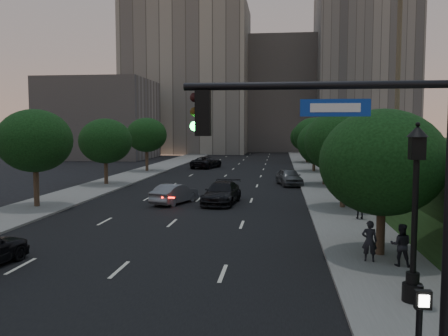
# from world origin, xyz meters

# --- Properties ---
(ground) EXTENTS (160.00, 160.00, 0.00)m
(ground) POSITION_xyz_m (0.00, 0.00, 0.00)
(ground) COLOR black
(ground) RESTS_ON ground
(road_surface) EXTENTS (16.00, 140.00, 0.02)m
(road_surface) POSITION_xyz_m (0.00, 30.00, 0.01)
(road_surface) COLOR black
(road_surface) RESTS_ON ground
(sidewalk_right) EXTENTS (4.50, 140.00, 0.15)m
(sidewalk_right) POSITION_xyz_m (10.25, 30.00, 0.07)
(sidewalk_right) COLOR slate
(sidewalk_right) RESTS_ON ground
(sidewalk_left) EXTENTS (4.50, 140.00, 0.15)m
(sidewalk_left) POSITION_xyz_m (-10.25, 30.00, 0.07)
(sidewalk_left) COLOR slate
(sidewalk_left) RESTS_ON ground
(parapet_wall) EXTENTS (0.35, 90.00, 0.70)m
(parapet_wall) POSITION_xyz_m (13.50, 28.00, 4.35)
(parapet_wall) COLOR slate
(parapet_wall) RESTS_ON embankment
(office_block_left) EXTENTS (26.00, 20.00, 32.00)m
(office_block_left) POSITION_xyz_m (-14.00, 92.00, 16.00)
(office_block_left) COLOR gray
(office_block_left) RESTS_ON ground
(office_block_mid) EXTENTS (22.00, 18.00, 26.00)m
(office_block_mid) POSITION_xyz_m (6.00, 102.00, 13.00)
(office_block_mid) COLOR #9B938E
(office_block_mid) RESTS_ON ground
(office_block_right) EXTENTS (20.00, 22.00, 36.00)m
(office_block_right) POSITION_xyz_m (24.00, 96.00, 18.00)
(office_block_right) COLOR gray
(office_block_right) RESTS_ON ground
(office_block_filler) EXTENTS (18.00, 16.00, 14.00)m
(office_block_filler) POSITION_xyz_m (-26.00, 70.00, 7.00)
(office_block_filler) COLOR #9B938E
(office_block_filler) RESTS_ON ground
(tree_right_a) EXTENTS (5.20, 5.20, 6.24)m
(tree_right_a) POSITION_xyz_m (10.30, 8.00, 4.02)
(tree_right_a) COLOR #38281C
(tree_right_a) RESTS_ON ground
(tree_right_b) EXTENTS (5.20, 5.20, 6.74)m
(tree_right_b) POSITION_xyz_m (10.30, 20.00, 4.52)
(tree_right_b) COLOR #38281C
(tree_right_b) RESTS_ON ground
(tree_right_c) EXTENTS (5.20, 5.20, 6.24)m
(tree_right_c) POSITION_xyz_m (10.30, 33.00, 4.02)
(tree_right_c) COLOR #38281C
(tree_right_c) RESTS_ON ground
(tree_right_d) EXTENTS (5.20, 5.20, 6.74)m
(tree_right_d) POSITION_xyz_m (10.30, 47.00, 4.52)
(tree_right_d) COLOR #38281C
(tree_right_d) RESTS_ON ground
(tree_right_e) EXTENTS (5.20, 5.20, 6.24)m
(tree_right_e) POSITION_xyz_m (10.30, 62.00, 4.02)
(tree_right_e) COLOR #38281C
(tree_right_e) RESTS_ON ground
(tree_left_b) EXTENTS (5.00, 5.00, 6.71)m
(tree_left_b) POSITION_xyz_m (-10.30, 18.00, 4.58)
(tree_left_b) COLOR #38281C
(tree_left_b) RESTS_ON ground
(tree_left_c) EXTENTS (5.00, 5.00, 6.34)m
(tree_left_c) POSITION_xyz_m (-10.30, 31.00, 4.21)
(tree_left_c) COLOR #38281C
(tree_left_c) RESTS_ON ground
(tree_left_d) EXTENTS (5.00, 5.00, 6.71)m
(tree_left_d) POSITION_xyz_m (-10.30, 45.00, 4.58)
(tree_left_d) COLOR #38281C
(tree_left_d) RESTS_ON ground
(traffic_signal_mast) EXTENTS (5.68, 0.56, 7.00)m
(traffic_signal_mast) POSITION_xyz_m (8.37, -2.34, 3.67)
(traffic_signal_mast) COLOR black
(traffic_signal_mast) RESTS_ON ground
(street_lamp) EXTENTS (0.64, 0.64, 5.62)m
(street_lamp) POSITION_xyz_m (10.13, 2.52, 2.63)
(street_lamp) COLOR black
(street_lamp) RESTS_ON ground
(pedestrian_signal) EXTENTS (0.30, 0.33, 2.50)m
(pedestrian_signal) POSITION_xyz_m (8.70, -3.21, 1.57)
(pedestrian_signal) COLOR black
(pedestrian_signal) RESTS_ON ground
(sedan_mid_left) EXTENTS (2.93, 4.66, 1.45)m
(sedan_mid_left) POSITION_xyz_m (-1.39, 20.98, 0.72)
(sedan_mid_left) COLOR slate
(sedan_mid_left) RESTS_ON ground
(sedan_far_left) EXTENTS (4.06, 6.18, 1.58)m
(sedan_far_left) POSITION_xyz_m (-3.75, 51.11, 0.79)
(sedan_far_left) COLOR black
(sedan_far_left) RESTS_ON ground
(sedan_near_right) EXTENTS (2.66, 5.57, 1.57)m
(sedan_near_right) POSITION_xyz_m (1.96, 21.30, 0.78)
(sedan_near_right) COLOR black
(sedan_near_right) RESTS_ON ground
(sedan_far_right) EXTENTS (2.89, 5.06, 1.62)m
(sedan_far_right) POSITION_xyz_m (6.99, 32.90, 0.81)
(sedan_far_right) COLOR #4B4E52
(sedan_far_right) RESTS_ON ground
(pedestrian_a) EXTENTS (0.65, 0.48, 1.64)m
(pedestrian_a) POSITION_xyz_m (9.65, 6.88, 0.97)
(pedestrian_a) COLOR black
(pedestrian_a) RESTS_ON sidewalk_right
(pedestrian_b) EXTENTS (0.91, 0.77, 1.64)m
(pedestrian_b) POSITION_xyz_m (10.73, 6.36, 0.97)
(pedestrian_b) COLOR black
(pedestrian_b) RESTS_ON sidewalk_right
(pedestrian_c) EXTENTS (1.00, 0.46, 1.67)m
(pedestrian_c) POSITION_xyz_m (10.76, 15.80, 0.99)
(pedestrian_c) COLOR black
(pedestrian_c) RESTS_ON sidewalk_right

